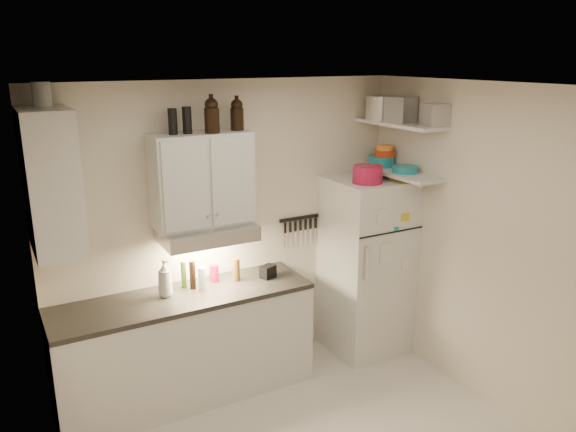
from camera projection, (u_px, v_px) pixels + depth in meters
ceiling at (325, 86)px, 3.31m from camera, size 3.20×3.00×0.02m
back_wall at (230, 230)px, 4.94m from camera, size 3.20×0.02×2.60m
left_wall at (60, 352)px, 2.92m from camera, size 0.02×3.00×2.60m
right_wall at (494, 251)px, 4.42m from camera, size 0.02×3.00×2.60m
base_cabinet at (186, 348)px, 4.66m from camera, size 2.10×0.60×0.88m
countertop at (184, 298)px, 4.53m from camera, size 2.10×0.62×0.04m
upper_cabinet at (202, 179)px, 4.51m from camera, size 0.80×0.33×0.75m
side_cabinet at (51, 182)px, 3.83m from camera, size 0.33×0.55×1.00m
range_hood at (207, 233)px, 4.57m from camera, size 0.76×0.46×0.12m
fridge at (366, 266)px, 5.35m from camera, size 0.70×0.68×1.70m
shelf_hi at (400, 124)px, 4.96m from camera, size 0.30×0.95×0.03m
shelf_lo at (397, 173)px, 5.08m from camera, size 0.30×0.95×0.03m
knife_strip at (300, 218)px, 5.24m from camera, size 0.42×0.02×0.03m
dutch_oven at (368, 174)px, 4.92m from camera, size 0.35×0.35×0.15m
book_stack at (405, 176)px, 5.04m from camera, size 0.23×0.26×0.07m
spice_jar at (374, 173)px, 5.12m from camera, size 0.08×0.08×0.10m
stock_pot at (382, 108)px, 5.13m from camera, size 0.39×0.39×0.21m
tin_a at (401, 110)px, 4.91m from camera, size 0.27×0.25×0.22m
tin_b at (435, 115)px, 4.66m from camera, size 0.21×0.21×0.19m
bowl_teal at (381, 161)px, 5.28m from camera, size 0.24×0.24×0.10m
bowl_orange at (384, 153)px, 5.25m from camera, size 0.19×0.19×0.06m
bowl_yellow at (385, 147)px, 5.24m from camera, size 0.15×0.15×0.05m
plates at (405, 169)px, 5.01m from camera, size 0.30×0.30×0.06m
growler_a at (212, 115)px, 4.34m from camera, size 0.14×0.14×0.28m
growler_b at (237, 114)px, 4.50m from camera, size 0.14×0.14×0.26m
thermos_a at (187, 120)px, 4.31m from camera, size 0.09×0.09×0.21m
thermos_b at (173, 122)px, 4.26m from camera, size 0.07×0.07×0.20m
side_jar at (41, 94)px, 3.78m from camera, size 0.16×0.16×0.17m
soap_bottle at (165, 276)px, 4.47m from camera, size 0.17×0.17×0.34m
pepper_mill at (236, 270)px, 4.79m from camera, size 0.08×0.08×0.20m
oil_bottle at (184, 274)px, 4.65m from camera, size 0.05×0.05×0.23m
vinegar_bottle at (193, 275)px, 4.63m from camera, size 0.06×0.06×0.24m
clear_bottle at (202, 279)px, 4.61m from camera, size 0.08×0.08×0.20m
red_jar at (214, 273)px, 4.78m from camera, size 0.10×0.10×0.15m
caddy at (268, 271)px, 4.87m from camera, size 0.15×0.13×0.11m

